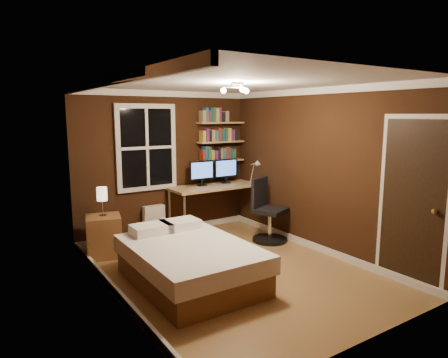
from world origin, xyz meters
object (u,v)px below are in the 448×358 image
desk (217,188)px  desk_lamp (255,171)px  bedside_lamp (102,202)px  monitor_right (226,171)px  nightstand (104,236)px  office_chair (267,217)px  monitor_left (202,173)px  radiator (154,221)px  bed (189,262)px

desk → desk_lamp: 0.81m
bedside_lamp → monitor_right: monitor_right is taller
nightstand → office_chair: bearing=-2.7°
nightstand → monitor_right: (2.39, 0.32, 0.76)m
desk → monitor_left: (-0.27, 0.09, 0.29)m
nightstand → monitor_left: (1.87, 0.32, 0.76)m
bedside_lamp → monitor_right: bearing=7.6°
bedside_lamp → radiator: size_ratio=0.79×
office_chair → monitor_left: bearing=98.8°
desk → office_chair: size_ratio=1.67×
office_chair → radiator: bearing=118.7°
desk → desk_lamp: desk_lamp is taller
monitor_right → bedside_lamp: bearing=-172.4°
bedside_lamp → office_chair: office_chair is taller
nightstand → monitor_left: 2.05m
radiator → desk_lamp: (1.89, -0.39, 0.78)m
monitor_left → radiator: bearing=169.7°
nightstand → office_chair: (2.52, -0.75, 0.10)m
nightstand → monitor_right: monitor_right is taller
nightstand → monitor_right: bearing=21.5°
bedside_lamp → monitor_left: (1.87, 0.32, 0.23)m
bed → radiator: bearing=79.0°
monitor_left → desk_lamp: monitor_left is taller
monitor_left → bedside_lamp: bearing=-170.3°
radiator → office_chair: size_ratio=0.52×
bed → bedside_lamp: 1.76m
bed → nightstand: bed is taller
monitor_left → desk: bearing=-17.9°
bedside_lamp → desk_lamp: desk_lamp is taller
bedside_lamp → monitor_left: size_ratio=0.90×
bedside_lamp → radiator: bedside_lamp is taller
desk_lamp → desk: bearing=168.8°
desk → monitor_right: (0.24, 0.09, 0.29)m
nightstand → radiator: 1.11m
desk_lamp → office_chair: size_ratio=0.42×
bed → radiator: bed is taller
bed → nightstand: bearing=111.5°
desk → bed: bearing=-130.8°
bed → desk: size_ratio=1.05×
monitor_right → desk_lamp: 0.56m
bed → monitor_right: (1.78, 1.87, 0.79)m
monitor_left → office_chair: monitor_left is taller
desk_lamp → nightstand: bearing=-178.3°
desk_lamp → office_chair: (-0.37, -0.84, -0.65)m
radiator → desk: bearing=-12.2°
desk_lamp → office_chair: 1.12m
desk → nightstand: bearing=-173.9°
radiator → nightstand: bearing=-154.6°
nightstand → desk_lamp: (2.89, 0.08, 0.75)m
radiator → monitor_right: 1.60m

